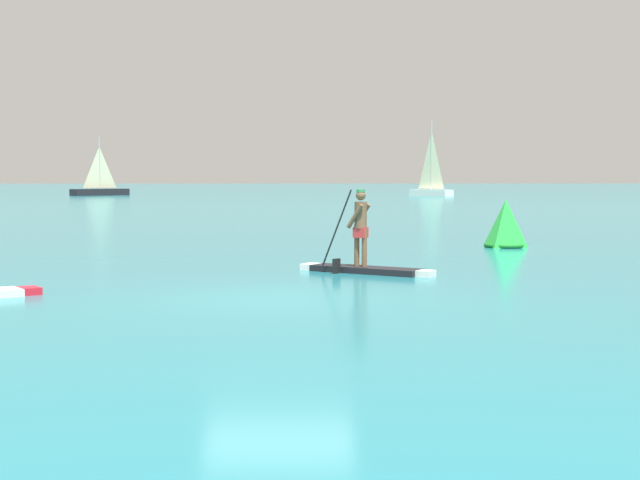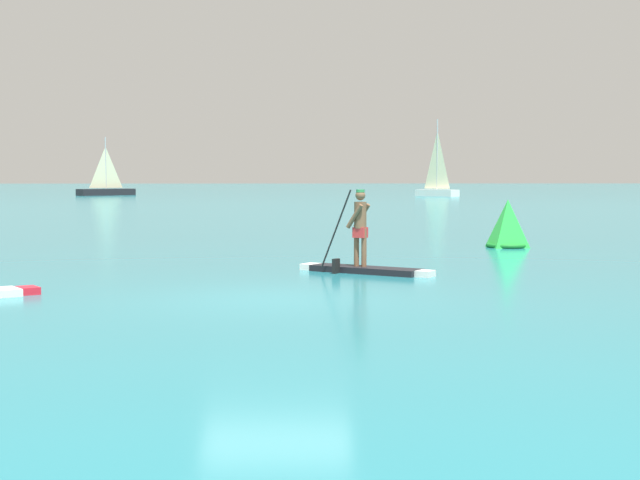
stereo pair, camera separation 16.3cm
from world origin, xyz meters
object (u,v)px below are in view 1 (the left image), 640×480
race_marker_buoy (506,226)px  sailboat_right_horizon (431,186)px  paddleboarder_mid_center (363,256)px  sailboat_left_horizon (100,189)px

race_marker_buoy → sailboat_right_horizon: bearing=83.0°
race_marker_buoy → sailboat_right_horizon: 65.06m
paddleboarder_mid_center → sailboat_left_horizon: sailboat_left_horizon is taller
paddleboarder_mid_center → sailboat_right_horizon: size_ratio=0.37×
race_marker_buoy → sailboat_right_horizon: size_ratio=0.19×
paddleboarder_mid_center → sailboat_right_horizon: 72.58m
sailboat_right_horizon → race_marker_buoy: bearing=-45.2°
sailboat_left_horizon → sailboat_right_horizon: (33.26, -5.08, 0.37)m
paddleboarder_mid_center → sailboat_left_horizon: 79.32m
paddleboarder_mid_center → race_marker_buoy: size_ratio=1.97×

